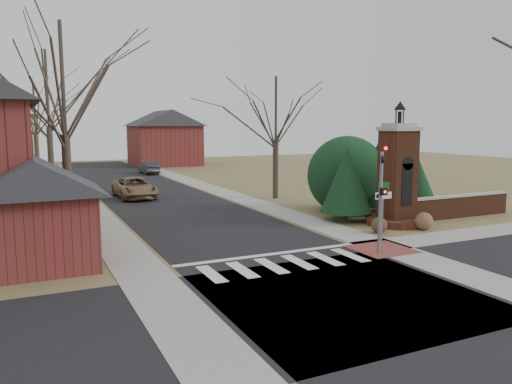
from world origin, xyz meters
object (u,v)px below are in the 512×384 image
traffic_signal_pole (381,191)px  pickup_truck (134,188)px  sign_post (383,200)px  distant_car (149,167)px  brick_gate_monument (397,184)px

traffic_signal_pole → pickup_truck: (-5.90, 19.99, -1.85)m
traffic_signal_pole → sign_post: size_ratio=1.64×
sign_post → pickup_truck: 19.96m
pickup_truck → distant_car: bearing=72.6°
distant_car → pickup_truck: bearing=72.5°
traffic_signal_pole → distant_car: traffic_signal_pole is taller
brick_gate_monument → distant_car: bearing=99.8°
sign_post → brick_gate_monument: (3.41, 3.01, 0.22)m
sign_post → brick_gate_monument: size_ratio=0.42×
sign_post → pickup_truck: size_ratio=0.52×
brick_gate_monument → distant_car: size_ratio=1.58×
traffic_signal_pole → brick_gate_monument: (4.70, 4.42, -0.42)m
sign_post → pickup_truck: (-7.19, 18.58, -1.21)m
traffic_signal_pole → pickup_truck: traffic_signal_pole is taller
sign_post → distant_car: size_ratio=0.67×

